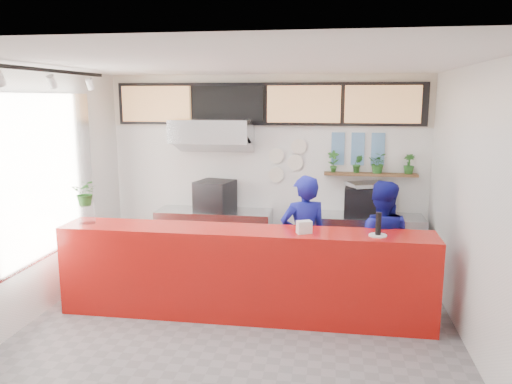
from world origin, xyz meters
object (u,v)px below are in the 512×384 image
Objects in this scene: service_counter at (244,273)px; staff_right at (380,245)px; staff_center at (304,240)px; pepper_mill at (378,224)px; espresso_machine at (368,201)px; panini_oven at (215,196)px.

staff_right reaches higher than service_counter.
service_counter is at bearing 17.49° from staff_center.
service_counter is 17.51× the size of pepper_mill.
pepper_mill is (-0.01, -1.86, 0.13)m from espresso_machine.
espresso_machine is at bearing -145.39° from staff_center.
service_counter is 2.45m from espresso_machine.
staff_center is (1.47, -1.26, -0.29)m from panini_oven.
staff_center is (-0.88, -1.26, -0.27)m from espresso_machine.
staff_right is at bearing 81.81° from pepper_mill.
staff_right is (2.42, -1.29, -0.31)m from panini_oven.
espresso_machine is 1.32m from staff_right.
service_counter is 8.58× the size of panini_oven.
pepper_mill is at bearing -24.52° from panini_oven.
staff_right is at bearing -14.09° from panini_oven.
service_counter is 6.64× the size of espresso_machine.
staff_center is 1.13m from pepper_mill.
staff_right reaches higher than espresso_machine.
staff_right is at bearing -83.02° from espresso_machine.
staff_right reaches higher than panini_oven.
service_counter is at bearing 177.95° from pepper_mill.
service_counter is 2.73× the size of staff_right.
staff_right is 6.41× the size of pepper_mill.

